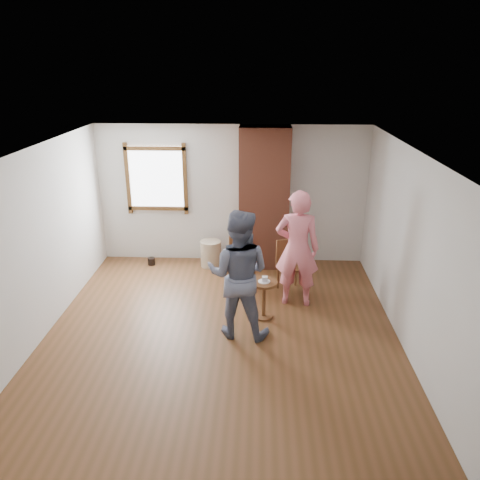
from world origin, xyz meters
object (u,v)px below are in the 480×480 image
(stoneware_crock, at_px, (211,254))
(side_table, at_px, (264,293))
(dining_chair_right, at_px, (290,263))
(dining_chair_left, at_px, (242,258))
(man, at_px, (238,274))
(person_pink, at_px, (297,249))

(stoneware_crock, xyz_separation_m, side_table, (0.99, -1.87, 0.15))
(dining_chair_right, bearing_deg, dining_chair_left, 147.90)
(side_table, relative_size, man, 0.33)
(dining_chair_right, bearing_deg, stoneware_crock, 125.88)
(side_table, distance_m, person_pink, 0.88)
(dining_chair_left, xyz_separation_m, person_pink, (0.88, -0.62, 0.45))
(side_table, xyz_separation_m, person_pink, (0.51, 0.48, 0.53))
(stoneware_crock, height_order, person_pink, person_pink)
(dining_chair_right, relative_size, person_pink, 0.47)
(dining_chair_left, relative_size, man, 0.47)
(side_table, bearing_deg, person_pink, 43.46)
(dining_chair_left, height_order, man, man)
(man, height_order, person_pink, person_pink)
(side_table, distance_m, man, 0.77)
(side_table, bearing_deg, dining_chair_right, 65.20)
(stoneware_crock, distance_m, side_table, 2.12)
(person_pink, bearing_deg, dining_chair_left, -29.33)
(stoneware_crock, distance_m, dining_chair_right, 1.71)
(stoneware_crock, bearing_deg, person_pink, -42.84)
(stoneware_crock, height_order, man, man)
(dining_chair_left, xyz_separation_m, side_table, (0.37, -1.11, -0.09))
(stoneware_crock, distance_m, man, 2.49)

